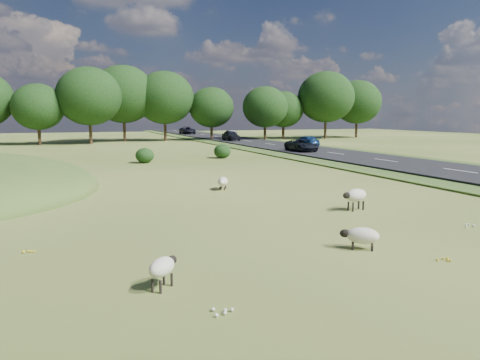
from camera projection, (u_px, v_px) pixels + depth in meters
name	position (u px, v px, depth m)	size (l,w,h in m)	color
ground	(144.00, 168.00, 36.79)	(160.00, 160.00, 0.00)	#3E5B1C
road	(307.00, 150.00, 53.08)	(8.00, 150.00, 0.25)	black
treeline	(95.00, 98.00, 68.31)	(96.28, 14.66, 11.70)	black
shrubs	(93.00, 154.00, 41.17)	(26.44, 6.84, 1.42)	black
sheep_0	(223.00, 182.00, 25.87)	(0.93, 1.28, 0.72)	beige
sheep_1	(356.00, 195.00, 20.23)	(1.36, 0.79, 0.95)	beige
sheep_2	(163.00, 267.00, 11.09)	(0.97, 1.01, 0.77)	beige
sheep_3	(362.00, 236.00, 14.37)	(1.20, 1.01, 0.69)	beige
car_0	(302.00, 145.00, 50.17)	(2.14, 4.65, 1.29)	black
car_1	(230.00, 133.00, 82.34)	(1.29, 3.69, 1.22)	#94979B
car_2	(231.00, 135.00, 70.92)	(1.79, 4.44, 1.51)	black
car_3	(187.00, 130.00, 95.25)	(2.44, 5.29, 1.47)	black
car_5	(306.00, 141.00, 56.99)	(1.82, 4.49, 1.30)	navy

